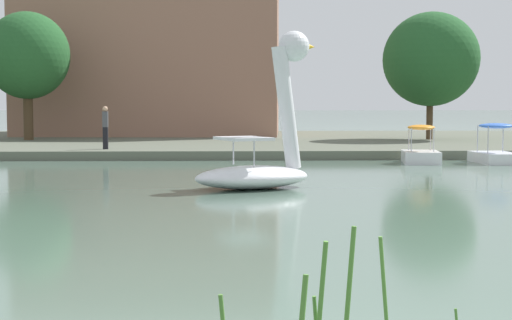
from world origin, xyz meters
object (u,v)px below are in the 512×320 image
pedal_boat_blue (495,151)px  tree_broadleaf_right (27,56)px  tree_sapling_by_fence (430,59)px  swan_boat (262,149)px  pedal_boat_orange (421,152)px  person_on_path (105,127)px

pedal_boat_blue → tree_broadleaf_right: (-20.25, 11.94, 4.20)m
pedal_boat_blue → tree_broadleaf_right: size_ratio=0.37×
tree_sapling_by_fence → swan_boat: bearing=-114.8°
pedal_boat_orange → tree_sapling_by_fence: (3.26, 11.85, 4.09)m
tree_sapling_by_fence → pedal_boat_orange: bearing=-105.4°
pedal_boat_orange → pedal_boat_blue: bearing=-2.5°
pedal_boat_orange → swan_boat: bearing=-125.6°
swan_boat → tree_sapling_by_fence: (9.54, 20.63, 3.50)m
pedal_boat_blue → person_on_path: 15.37m
pedal_boat_blue → pedal_boat_orange: bearing=177.5°
tree_sapling_by_fence → person_on_path: bearing=-150.8°
tree_sapling_by_fence → tree_broadleaf_right: bearing=-179.9°
person_on_path → swan_boat: bearing=-63.6°
pedal_boat_blue → tree_sapling_by_fence: tree_sapling_by_fence is taller
pedal_boat_blue → person_on_path: size_ratio=1.38×
tree_sapling_by_fence → tree_broadleaf_right: tree_sapling_by_fence is taller
pedal_boat_blue → tree_broadleaf_right: 23.88m
swan_boat → pedal_boat_orange: swan_boat is taller
person_on_path → tree_sapling_by_fence: bearing=29.2°
swan_boat → pedal_boat_orange: (6.28, 8.79, -0.59)m
tree_broadleaf_right → pedal_boat_blue: bearing=-30.5°
swan_boat → pedal_boat_orange: bearing=54.4°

